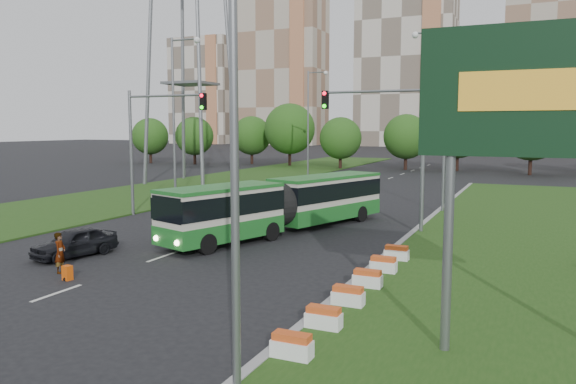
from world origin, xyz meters
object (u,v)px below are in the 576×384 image
at_px(traffic_mast_left, 151,132).
at_px(articulated_bus, 280,204).
at_px(pedestrian, 60,253).
at_px(car_left_near, 75,242).
at_px(car_left_far, 216,203).
at_px(billboard, 557,105).
at_px(shopping_trolley, 67,273).
at_px(traffic_mast_median, 393,133).

xyz_separation_m(traffic_mast_left, articulated_bus, (9.67, -1.59, -3.82)).
bearing_deg(traffic_mast_left, pedestrian, -67.27).
bearing_deg(car_left_near, car_left_far, 106.41).
bearing_deg(traffic_mast_left, car_left_near, -70.06).
xyz_separation_m(articulated_bus, pedestrian, (-4.27, -11.32, -0.73)).
xyz_separation_m(billboard, pedestrian, (-17.22, 2.10, -5.36)).
distance_m(car_left_far, shopping_trolley, 16.50).
xyz_separation_m(traffic_mast_left, pedestrian, (5.41, -12.91, -4.55)).
distance_m(billboard, car_left_near, 20.09).
xyz_separation_m(traffic_mast_left, shopping_trolley, (6.45, -13.60, -5.08)).
height_order(traffic_mast_median, car_left_far, traffic_mast_median).
bearing_deg(traffic_mast_left, billboard, -33.55).
xyz_separation_m(traffic_mast_median, articulated_bus, (-5.48, -2.59, -3.82)).
distance_m(articulated_bus, car_left_near, 10.75).
bearing_deg(pedestrian, traffic_mast_left, 0.74).
height_order(traffic_mast_median, car_left_near, traffic_mast_median).
xyz_separation_m(car_left_far, pedestrian, (2.31, -15.45, 0.09)).
distance_m(car_left_near, shopping_trolley, 4.02).
relative_size(traffic_mast_median, pedestrian, 4.99).
height_order(traffic_mast_median, articulated_bus, traffic_mast_median).
distance_m(traffic_mast_left, shopping_trolley, 15.89).
bearing_deg(shopping_trolley, articulated_bus, 83.38).
xyz_separation_m(billboard, car_left_far, (-19.53, 17.55, -5.45)).
bearing_deg(car_left_far, pedestrian, -97.66).
relative_size(traffic_mast_median, car_left_far, 1.84).
xyz_separation_m(billboard, traffic_mast_left, (-22.63, 15.00, -0.81)).
height_order(billboard, car_left_near, billboard).
xyz_separation_m(pedestrian, shopping_trolley, (1.05, -0.70, -0.53)).
bearing_deg(shopping_trolley, traffic_mast_left, 123.76).
relative_size(car_left_near, pedestrian, 2.35).
distance_m(car_left_near, pedestrian, 2.82).
relative_size(traffic_mast_median, shopping_trolley, 14.48).
bearing_deg(car_left_far, articulated_bus, -48.31).
height_order(car_left_near, pedestrian, pedestrian).
bearing_deg(articulated_bus, pedestrian, -92.18).
distance_m(traffic_mast_left, car_left_far, 6.13).
height_order(articulated_bus, shopping_trolley, articulated_bus).
bearing_deg(billboard, shopping_trolley, 175.05).
distance_m(billboard, traffic_mast_median, 17.68).
bearing_deg(shopping_trolley, car_left_near, 139.21).
bearing_deg(pedestrian, traffic_mast_median, -57.03).
height_order(articulated_bus, car_left_far, articulated_bus).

